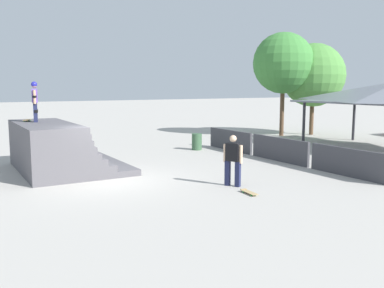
{
  "coord_description": "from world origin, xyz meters",
  "views": [
    {
      "loc": [
        14.21,
        -4.84,
        3.32
      ],
      "look_at": [
        -0.25,
        3.57,
        1.04
      ],
      "focal_mm": 40.0,
      "sensor_mm": 36.0,
      "label": 1
    }
  ],
  "objects": [
    {
      "name": "ground_plane",
      "position": [
        0.0,
        0.0,
        0.0
      ],
      "size": [
        160.0,
        160.0,
        0.0
      ],
      "primitive_type": "plane",
      "color": "#ADA8A0"
    },
    {
      "name": "quarter_pipe_ramp",
      "position": [
        -2.84,
        -1.16,
        0.83
      ],
      "size": [
        5.23,
        3.86,
        1.89
      ],
      "color": "#565459",
      "rests_on": "ground"
    },
    {
      "name": "skater_on_deck",
      "position": [
        -3.65,
        -1.67,
        2.81
      ],
      "size": [
        0.69,
        0.29,
        1.6
      ],
      "rotation": [
        0.0,
        0.0,
        -0.2
      ],
      "color": "#1E2347",
      "rests_on": "quarter_pipe_ramp"
    },
    {
      "name": "skateboard_on_deck",
      "position": [
        -4.11,
        -1.93,
        1.95
      ],
      "size": [
        0.8,
        0.44,
        0.09
      ],
      "rotation": [
        0.0,
        0.0,
        -0.33
      ],
      "color": "green",
      "rests_on": "quarter_pipe_ramp"
    },
    {
      "name": "bystander_walking",
      "position": [
        2.82,
        3.35,
        0.95
      ],
      "size": [
        0.65,
        0.44,
        1.71
      ],
      "rotation": [
        0.0,
        0.0,
        3.68
      ],
      "color": "#1E2347",
      "rests_on": "ground"
    },
    {
      "name": "skateboard_on_ground",
      "position": [
        3.93,
        3.18,
        0.06
      ],
      "size": [
        0.77,
        0.27,
        0.09
      ],
      "rotation": [
        0.0,
        0.0,
        3.05
      ],
      "color": "green",
      "rests_on": "ground"
    },
    {
      "name": "barrier_fence",
      "position": [
        -0.03,
        7.92,
        0.53
      ],
      "size": [
        11.09,
        0.12,
        1.05
      ],
      "color": "#3D3D42",
      "rests_on": "ground"
    },
    {
      "name": "tree_beside_pavilion",
      "position": [
        -7.38,
        14.65,
        4.79
      ],
      "size": [
        3.99,
        3.99,
        6.8
      ],
      "color": "brown",
      "rests_on": "ground"
    },
    {
      "name": "tree_far_back",
      "position": [
        -6.89,
        16.9,
        4.03
      ],
      "size": [
        4.26,
        4.26,
        6.17
      ],
      "color": "brown",
      "rests_on": "ground"
    },
    {
      "name": "trash_bin",
      "position": [
        -4.78,
        6.5,
        0.42
      ],
      "size": [
        0.52,
        0.52,
        0.85
      ],
      "primitive_type": "cylinder",
      "color": "#385B3D",
      "rests_on": "ground"
    }
  ]
}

